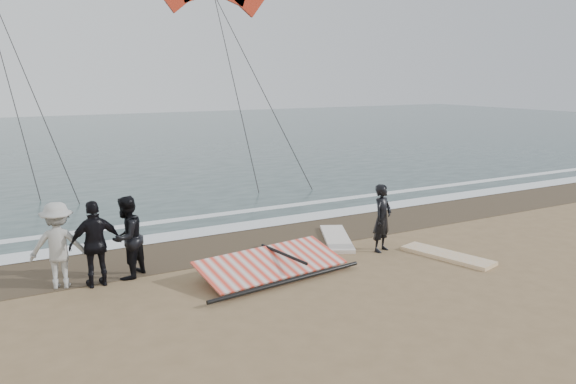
% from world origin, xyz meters
% --- Properties ---
extents(ground, '(120.00, 120.00, 0.00)m').
position_xyz_m(ground, '(0.00, 0.00, 0.00)').
color(ground, '#8C704C').
rests_on(ground, ground).
extents(sea, '(120.00, 54.00, 0.02)m').
position_xyz_m(sea, '(0.00, 33.00, 0.01)').
color(sea, '#233838').
rests_on(sea, ground).
extents(wet_sand, '(120.00, 2.80, 0.01)m').
position_xyz_m(wet_sand, '(0.00, 4.50, 0.01)').
color(wet_sand, '#4C3D2B').
rests_on(wet_sand, ground).
extents(foam_near, '(120.00, 0.90, 0.01)m').
position_xyz_m(foam_near, '(0.00, 5.90, 0.03)').
color(foam_near, white).
rests_on(foam_near, sea).
extents(foam_far, '(120.00, 0.45, 0.01)m').
position_xyz_m(foam_far, '(0.00, 7.60, 0.03)').
color(foam_far, white).
rests_on(foam_far, sea).
extents(man_main, '(0.75, 0.63, 1.75)m').
position_xyz_m(man_main, '(2.18, 2.02, 0.87)').
color(man_main, black).
rests_on(man_main, ground).
extents(board_white, '(1.23, 2.43, 0.09)m').
position_xyz_m(board_white, '(3.27, 0.79, 0.05)').
color(board_white, silver).
rests_on(board_white, ground).
extents(board_cream, '(1.69, 2.50, 0.10)m').
position_xyz_m(board_cream, '(1.70, 3.37, 0.05)').
color(board_cream, white).
rests_on(board_cream, ground).
extents(trio_cluster, '(2.64, 1.17, 1.87)m').
position_xyz_m(trio_cluster, '(-4.77, 3.23, 0.93)').
color(trio_cluster, black).
rests_on(trio_cluster, ground).
extents(sail_rig, '(3.93, 2.10, 0.49)m').
position_xyz_m(sail_rig, '(-1.20, 1.94, 0.19)').
color(sail_rig, black).
rests_on(sail_rig, ground).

